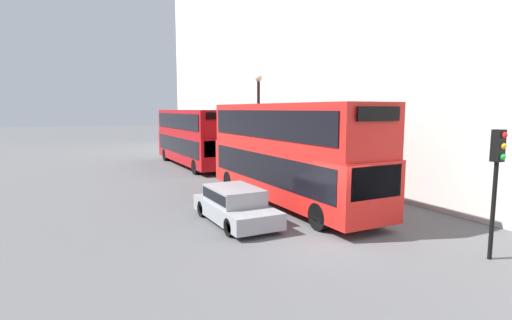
{
  "coord_description": "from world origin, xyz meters",
  "views": [
    {
      "loc": [
        -7.77,
        -10.24,
        4.29
      ],
      "look_at": [
        0.48,
        6.03,
        1.96
      ],
      "focal_mm": 28.0,
      "sensor_mm": 36.0,
      "label": 1
    }
  ],
  "objects_px": {
    "car_dark_sedan": "(235,204)",
    "traffic_light": "(497,167)",
    "pedestrian": "(219,154)",
    "bus_second_in_queue": "(193,135)",
    "bus_leading": "(288,149)"
  },
  "relations": [
    {
      "from": "car_dark_sedan",
      "to": "traffic_light",
      "type": "bearing_deg",
      "value": -53.35
    },
    {
      "from": "pedestrian",
      "to": "bus_second_in_queue",
      "type": "bearing_deg",
      "value": 178.49
    },
    {
      "from": "bus_leading",
      "to": "bus_second_in_queue",
      "type": "bearing_deg",
      "value": 90.0
    },
    {
      "from": "bus_leading",
      "to": "traffic_light",
      "type": "height_order",
      "value": "bus_leading"
    },
    {
      "from": "bus_second_in_queue",
      "to": "traffic_light",
      "type": "bearing_deg",
      "value": -85.8
    },
    {
      "from": "pedestrian",
      "to": "traffic_light",
      "type": "bearing_deg",
      "value": -91.04
    },
    {
      "from": "bus_leading",
      "to": "traffic_light",
      "type": "relative_size",
      "value": 3.02
    },
    {
      "from": "car_dark_sedan",
      "to": "traffic_light",
      "type": "xyz_separation_m",
      "value": [
        5.03,
        -6.77,
        1.97
      ]
    },
    {
      "from": "traffic_light",
      "to": "bus_second_in_queue",
      "type": "bearing_deg",
      "value": 94.2
    },
    {
      "from": "bus_leading",
      "to": "car_dark_sedan",
      "type": "xyz_separation_m",
      "value": [
        -3.4,
        -1.78,
        -1.77
      ]
    },
    {
      "from": "bus_second_in_queue",
      "to": "traffic_light",
      "type": "relative_size",
      "value": 2.98
    },
    {
      "from": "bus_second_in_queue",
      "to": "traffic_light",
      "type": "xyz_separation_m",
      "value": [
        1.63,
        -22.26,
        0.35
      ]
    },
    {
      "from": "bus_second_in_queue",
      "to": "pedestrian",
      "type": "relative_size",
      "value": 6.39
    },
    {
      "from": "bus_leading",
      "to": "car_dark_sedan",
      "type": "height_order",
      "value": "bus_leading"
    },
    {
      "from": "bus_leading",
      "to": "bus_second_in_queue",
      "type": "xyz_separation_m",
      "value": [
        0.0,
        13.71,
        -0.15
      ]
    }
  ]
}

